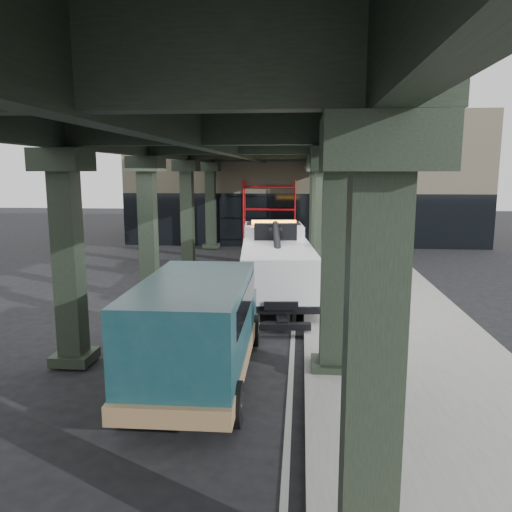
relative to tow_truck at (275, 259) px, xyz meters
The scene contains 8 objects.
ground 3.64m from the tow_truck, 106.34° to the right, with size 90.00×90.00×0.00m, color black.
sidewalk 3.96m from the tow_truck, 19.40° to the right, with size 5.00×40.00×0.15m, color gray.
lane_stripe 1.96m from the tow_truck, 59.11° to the right, with size 0.12×38.00×0.01m, color silver.
viaduct 4.53m from the tow_truck, 137.27° to the right, with size 7.40×32.00×6.40m.
building 17.00m from the tow_truck, 86.42° to the left, with size 22.00×10.00×8.00m, color #C6B793.
scaffolding 11.46m from the tow_truck, 94.78° to the left, with size 3.08×0.88×4.00m.
tow_truck is the anchor object (origin of this frame).
towed_van 8.07m from the tow_truck, 98.79° to the right, with size 2.37×5.74×2.31m.
Camera 1 is at (1.88, -14.75, 4.50)m, focal length 35.00 mm.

